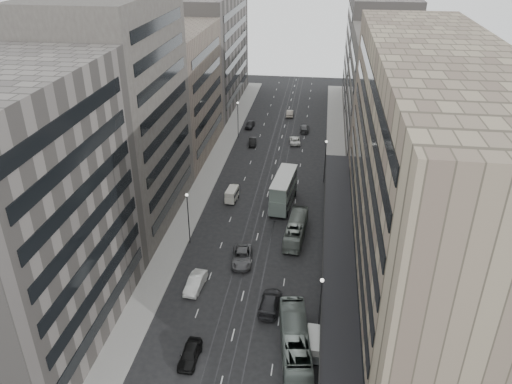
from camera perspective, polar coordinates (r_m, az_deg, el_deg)
The scene contains 29 objects.
ground at distance 64.16m, azimuth -1.69°, elevation -12.35°, with size 220.00×220.00×0.00m, color black.
sidewalk_right at distance 95.32m, azimuth 9.14°, elevation 1.72°, with size 4.00×125.00×0.15m, color gray.
sidewalk_left at distance 97.44m, azimuth -5.09°, elevation 2.57°, with size 4.00×125.00×0.15m, color gray.
department_store at distance 63.57m, azimuth 18.82°, elevation 1.66°, with size 19.20×60.00×30.00m.
building_right_mid at distance 105.38m, azimuth 14.83°, elevation 10.66°, with size 15.00×28.00×24.00m, color #433E3A.
building_right_far at distance 133.85m, azimuth 13.70°, elevation 15.19°, with size 15.00×32.00×28.00m, color slate.
building_left_a at distance 56.75m, azimuth -25.31°, elevation -2.79°, with size 15.00×28.00×30.00m, color slate.
building_left_b at distance 77.65m, azimuth -15.53°, elevation 8.47°, with size 15.00×26.00×34.00m, color #433E3A.
building_left_c at distance 103.14m, azimuth -9.61°, elevation 11.12°, with size 15.00×28.00×25.00m, color #6E6355.
building_left_d at distance 133.69m, azimuth -5.54°, elevation 15.80°, with size 15.00×38.00×28.00m, color slate.
lamp_right_near at distance 56.43m, azimuth 7.39°, elevation -12.30°, with size 0.44×0.44×8.32m.
lamp_right_far at distance 90.86m, azimuth 7.94°, elevation 4.03°, with size 0.44×0.44×8.32m.
lamp_left_near at distance 72.65m, azimuth -7.78°, elevation -2.35°, with size 0.44×0.44×8.32m.
lamp_left_far at distance 111.00m, azimuth -2.08°, elevation 8.72°, with size 0.44×0.44×8.32m.
bus_near at distance 56.69m, azimuth 4.48°, elevation -16.67°, with size 2.86×12.24×3.41m, color gray.
bus_far at distance 75.46m, azimuth 4.59°, elevation -4.23°, with size 2.47×10.54×2.94m, color gray.
double_decker at distance 83.21m, azimuth 3.17°, elevation 0.26°, with size 4.04×10.38×5.54m.
vw_microbus at distance 57.33m, azimuth 6.56°, elevation -16.82°, with size 2.16×4.26×2.23m.
panel_van at distance 85.43m, azimuth -2.77°, elevation -0.27°, with size 2.04×3.74×2.28m.
sedan_0 at distance 56.95m, azimuth -7.57°, elevation -17.90°, with size 1.89×4.71×1.60m, color black.
sedan_1 at distance 66.10m, azimuth -6.92°, elevation -10.25°, with size 1.79×5.14×1.69m, color white.
sedan_2 at distance 70.35m, azimuth -1.62°, elevation -7.41°, with size 2.73×5.92×1.64m, color #565658.
sedan_3 at distance 62.67m, azimuth 1.62°, elevation -12.47°, with size 2.40×5.91×1.71m, color black.
sedan_4 at distance 87.95m, azimuth -2.71°, elevation 0.19°, with size 1.65×4.10×1.40m, color #BAB39A.
sedan_5 at distance 108.59m, azimuth -0.39°, elevation 5.77°, with size 1.54×4.41×1.45m, color black.
sedan_6 at distance 109.82m, azimuth 4.46°, elevation 5.92°, with size 2.30×4.98×1.38m, color white.
sedan_7 at distance 117.01m, azimuth 5.56°, elevation 7.28°, with size 1.99×4.90×1.42m, color #4F4F51.
sedan_8 at distance 118.71m, azimuth -0.69°, elevation 7.74°, with size 1.79×4.45×1.52m, color #2A2A2D.
sedan_9 at distance 126.70m, azimuth 3.89°, elevation 8.99°, with size 1.61×4.62×1.52m, color #AB9E8E.
Camera 1 is at (8.49, -48.39, 41.26)m, focal length 35.00 mm.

